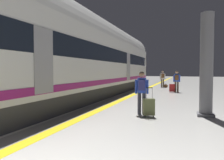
# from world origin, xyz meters

# --- Properties ---
(safety_line_strip) EXTENTS (0.36, 80.00, 0.01)m
(safety_line_strip) POSITION_xyz_m (-0.54, 10.00, 0.00)
(safety_line_strip) COLOR yellow
(safety_line_strip) RESTS_ON ground
(tactile_edge_band) EXTENTS (0.76, 80.00, 0.01)m
(tactile_edge_band) POSITION_xyz_m (-0.94, 10.00, 0.00)
(tactile_edge_band) COLOR slate
(tactile_edge_band) RESTS_ON ground
(high_speed_train) EXTENTS (2.94, 29.10, 4.97)m
(high_speed_train) POSITION_xyz_m (-2.79, 8.76, 2.50)
(high_speed_train) COLOR #38383D
(high_speed_train) RESTS_ON ground
(passenger_near) EXTENTS (0.48, 0.35, 1.57)m
(passenger_near) POSITION_xyz_m (1.26, 6.46, 0.93)
(passenger_near) COLOR #383842
(passenger_near) RESTS_ON ground
(suitcase_near) EXTENTS (0.44, 0.36, 1.02)m
(suitcase_near) POSITION_xyz_m (1.57, 6.13, 0.35)
(suitcase_near) COLOR #596038
(suitcase_near) RESTS_ON ground
(passenger_mid) EXTENTS (0.50, 0.31, 1.59)m
(passenger_mid) POSITION_xyz_m (2.11, 15.11, 0.94)
(passenger_mid) COLOR brown
(passenger_mid) RESTS_ON ground
(suitcase_mid) EXTENTS (0.40, 0.27, 0.61)m
(suitcase_mid) POSITION_xyz_m (1.79, 14.96, 0.33)
(suitcase_mid) COLOR #A51E1E
(suitcase_mid) RESTS_ON ground
(passenger_far) EXTENTS (0.49, 0.36, 1.61)m
(passenger_far) POSITION_xyz_m (0.62, 19.62, 0.95)
(passenger_far) COLOR brown
(passenger_far) RESTS_ON ground
(duffel_bag_far) EXTENTS (0.44, 0.26, 0.36)m
(duffel_bag_far) POSITION_xyz_m (0.94, 19.35, 0.15)
(duffel_bag_far) COLOR brown
(duffel_bag_far) RESTS_ON ground
(platform_pillar) EXTENTS (0.56, 0.56, 3.60)m
(platform_pillar) POSITION_xyz_m (3.44, 6.93, 1.72)
(platform_pillar) COLOR slate
(platform_pillar) RESTS_ON ground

